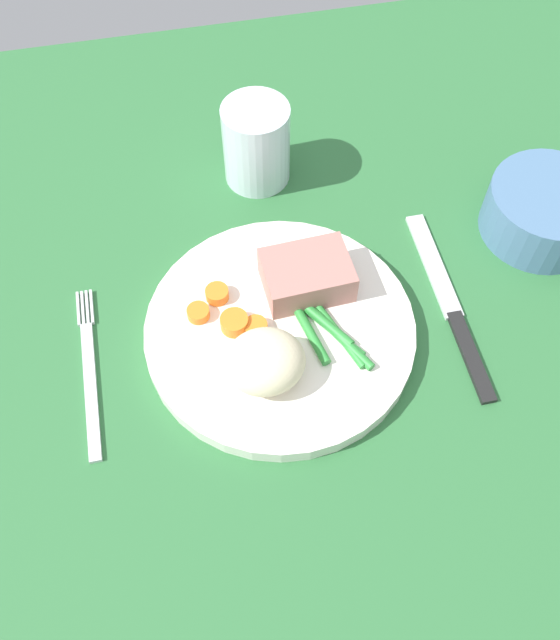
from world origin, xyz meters
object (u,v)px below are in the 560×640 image
(fork, at_px, (90,371))
(knife, at_px, (450,307))
(water_glass, at_px, (257,149))
(dinner_plate, at_px, (280,331))
(meat_portion, at_px, (307,275))
(salad_bowl, at_px, (546,209))

(fork, relative_size, knife, 0.81)
(water_glass, bearing_deg, fork, -133.01)
(dinner_plate, height_order, water_glass, water_glass)
(knife, bearing_deg, water_glass, 127.64)
(knife, xyz_separation_m, water_glass, (-0.14, 0.20, 0.03))
(dinner_plate, distance_m, meat_portion, 0.05)
(dinner_plate, height_order, fork, dinner_plate)
(dinner_plate, distance_m, fork, 0.17)
(dinner_plate, xyz_separation_m, salad_bowl, (0.27, 0.07, 0.02))
(dinner_plate, relative_size, knife, 1.14)
(salad_bowl, bearing_deg, water_glass, 153.69)
(dinner_plate, distance_m, water_glass, 0.20)
(knife, distance_m, salad_bowl, 0.14)
(meat_portion, xyz_separation_m, knife, (0.12, -0.04, -0.03))
(fork, xyz_separation_m, water_glass, (0.18, 0.20, 0.03))
(water_glass, bearing_deg, knife, -54.56)
(salad_bowl, bearing_deg, dinner_plate, -165.80)
(meat_portion, xyz_separation_m, salad_bowl, (0.24, 0.03, -0.00))
(dinner_plate, height_order, knife, dinner_plate)
(water_glass, height_order, salad_bowl, water_glass)
(meat_portion, xyz_separation_m, water_glass, (-0.01, 0.16, 0.00))
(knife, bearing_deg, salad_bowl, 34.30)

